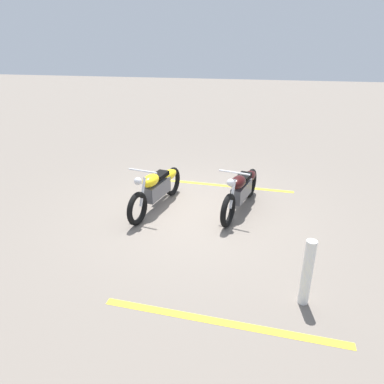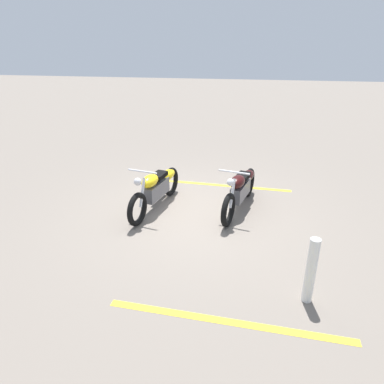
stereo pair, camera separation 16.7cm
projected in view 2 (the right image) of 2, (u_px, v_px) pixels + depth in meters
The scene contains 6 objects.
ground_plane at pixel (196, 212), 7.32m from camera, with size 60.00×60.00×0.00m, color slate.
motorcycle_bright_foreground at pixel (156, 188), 7.33m from camera, with size 2.21×0.68×1.04m.
motorcycle_dark_foreground at pixel (240, 189), 7.29m from camera, with size 2.20×0.72×1.04m.
bollard_post at pixel (311, 271), 4.60m from camera, with size 0.14×0.14×0.98m, color white.
parking_stripe_near at pixel (226, 186), 8.65m from camera, with size 3.20×0.12×0.01m, color yellow.
parking_stripe_mid at pixel (227, 321), 4.42m from camera, with size 3.20×0.12×0.01m, color yellow.
Camera 2 is at (6.44, 1.18, 3.28)m, focal length 32.21 mm.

